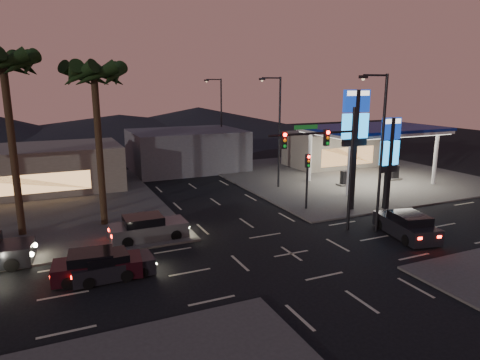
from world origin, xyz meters
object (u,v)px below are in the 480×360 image
car_lane_a_mid (96,266)px  car_lane_a_front (112,266)px  traffic_signal_mast (329,153)px  suv_station (407,226)px  pylon_sign_short (390,150)px  gas_station (373,131)px  pylon_sign_tall (355,126)px  car_lane_b_front (148,228)px

car_lane_a_mid → car_lane_a_front: bearing=-17.4°
traffic_signal_mast → suv_station: bearing=-30.7°
traffic_signal_mast → pylon_sign_short: bearing=19.1°
gas_station → pylon_sign_short: pylon_sign_short is taller
gas_station → pylon_sign_tall: bearing=-139.1°
pylon_sign_short → pylon_sign_tall: bearing=158.2°
suv_station → gas_station: bearing=57.6°
pylon_sign_tall → car_lane_a_mid: bearing=-167.3°
pylon_sign_short → suv_station: pylon_sign_short is taller
car_lane_a_mid → car_lane_b_front: size_ratio=0.94×
gas_station → traffic_signal_mast: bearing=-140.7°
traffic_signal_mast → car_lane_a_front: traffic_signal_mast is taller
car_lane_a_mid → gas_station: bearing=22.2°
car_lane_b_front → suv_station: size_ratio=0.96×
car_lane_b_front → gas_station: bearing=15.6°
gas_station → traffic_signal_mast: 15.82m
car_lane_a_mid → suv_station: size_ratio=0.90×
pylon_sign_short → traffic_signal_mast: traffic_signal_mast is taller
pylon_sign_tall → car_lane_b_front: (-15.40, 0.11, -5.68)m
pylon_sign_short → car_lane_a_front: 21.36m
pylon_sign_tall → car_lane_b_front: 16.42m
gas_station → car_lane_a_mid: 28.83m
pylon_sign_tall → car_lane_a_mid: pylon_sign_tall is taller
car_lane_a_front → car_lane_b_front: bearing=58.7°
pylon_sign_tall → pylon_sign_short: size_ratio=1.29×
car_lane_a_front → car_lane_b_front: 5.36m
gas_station → car_lane_a_mid: size_ratio=2.74×
car_lane_a_mid → suv_station: 18.51m
car_lane_a_front → suv_station: size_ratio=0.83×
pylon_sign_short → traffic_signal_mast: (-7.24, -2.51, 0.57)m
gas_station → pylon_sign_tall: size_ratio=1.36×
pylon_sign_tall → traffic_signal_mast: 6.02m
car_lane_b_front → suv_station: bearing=-22.4°
pylon_sign_tall → car_lane_b_front: pylon_sign_tall is taller
traffic_signal_mast → car_lane_a_mid: size_ratio=1.80×
pylon_sign_tall → car_lane_a_front: bearing=-166.2°
gas_station → car_lane_a_mid: (-26.39, -10.75, -4.43)m
car_lane_a_front → traffic_signal_mast: bearing=4.1°
gas_station → car_lane_a_front: bearing=-156.9°
car_lane_a_front → car_lane_a_mid: (-0.70, 0.22, 0.04)m
traffic_signal_mast → car_lane_a_mid: traffic_signal_mast is taller
car_lane_a_front → pylon_sign_short: bearing=9.5°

